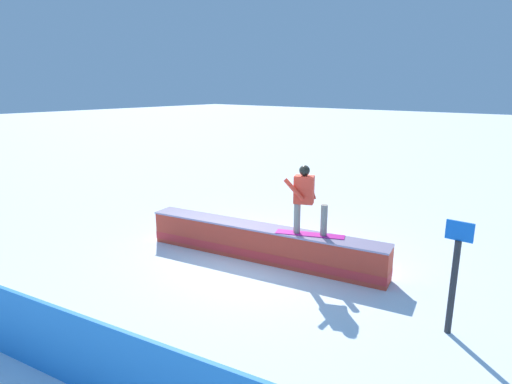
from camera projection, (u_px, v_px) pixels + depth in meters
name	position (u px, v px, depth m)	size (l,w,h in m)	color
ground_plane	(261.00, 259.00, 9.69)	(120.00, 120.00, 0.00)	white
grind_box	(261.00, 244.00, 9.60)	(5.70, 1.63, 0.78)	red
snowboarder	(306.00, 197.00, 8.80)	(1.44, 0.81, 1.48)	#C41A8B
safety_fence	(35.00, 334.00, 5.79)	(12.80, 0.06, 1.10)	#2881DD
trail_marker	(454.00, 275.00, 6.57)	(0.40, 0.10, 1.86)	#262628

